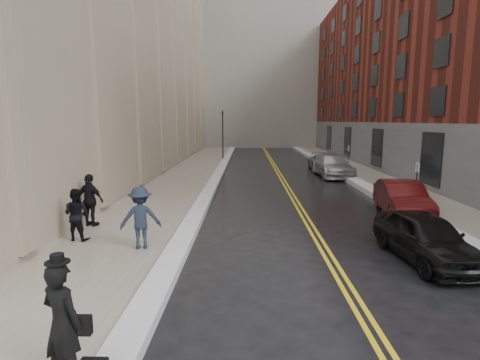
{
  "coord_description": "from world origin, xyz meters",
  "views": [
    {
      "loc": [
        -0.02,
        -9.4,
        4.15
      ],
      "look_at": [
        -0.33,
        6.62,
        1.6
      ],
      "focal_mm": 28.0,
      "sensor_mm": 36.0,
      "label": 1
    }
  ],
  "objects_px": {
    "pedestrian_a": "(76,214)",
    "pedestrian_b": "(141,218)",
    "pedestrian_main": "(62,324)",
    "pedestrian_c": "(90,200)",
    "car_black": "(425,237)",
    "car_silver_near": "(332,165)",
    "car_silver_far": "(325,163)",
    "car_maroon": "(402,199)"
  },
  "relations": [
    {
      "from": "car_black",
      "to": "car_maroon",
      "type": "xyz_separation_m",
      "value": [
        1.51,
        5.42,
        0.04
      ]
    },
    {
      "from": "pedestrian_main",
      "to": "pedestrian_c",
      "type": "distance_m",
      "value": 9.21
    },
    {
      "from": "pedestrian_a",
      "to": "pedestrian_c",
      "type": "height_order",
      "value": "pedestrian_c"
    },
    {
      "from": "pedestrian_c",
      "to": "car_silver_far",
      "type": "bearing_deg",
      "value": -105.84
    },
    {
      "from": "pedestrian_b",
      "to": "car_maroon",
      "type": "bearing_deg",
      "value": -169.31
    },
    {
      "from": "car_silver_near",
      "to": "car_silver_far",
      "type": "xyz_separation_m",
      "value": [
        0.09,
        3.17,
        -0.15
      ]
    },
    {
      "from": "pedestrian_a",
      "to": "pedestrian_b",
      "type": "height_order",
      "value": "pedestrian_b"
    },
    {
      "from": "car_silver_near",
      "to": "pedestrian_a",
      "type": "distance_m",
      "value": 20.03
    },
    {
      "from": "pedestrian_b",
      "to": "pedestrian_main",
      "type": "bearing_deg",
      "value": 80.34
    },
    {
      "from": "pedestrian_b",
      "to": "pedestrian_c",
      "type": "height_order",
      "value": "pedestrian_c"
    },
    {
      "from": "pedestrian_main",
      "to": "pedestrian_a",
      "type": "relative_size",
      "value": 1.1
    },
    {
      "from": "pedestrian_main",
      "to": "pedestrian_c",
      "type": "xyz_separation_m",
      "value": [
        -3.19,
        8.64,
        0.03
      ]
    },
    {
      "from": "car_black",
      "to": "car_silver_far",
      "type": "height_order",
      "value": "car_black"
    },
    {
      "from": "pedestrian_a",
      "to": "pedestrian_b",
      "type": "relative_size",
      "value": 0.9
    },
    {
      "from": "car_maroon",
      "to": "pedestrian_main",
      "type": "distance_m",
      "value": 14.66
    },
    {
      "from": "pedestrian_main",
      "to": "pedestrian_c",
      "type": "height_order",
      "value": "pedestrian_c"
    },
    {
      "from": "car_maroon",
      "to": "car_silver_near",
      "type": "xyz_separation_m",
      "value": [
        -0.42,
        11.8,
        0.06
      ]
    },
    {
      "from": "pedestrian_b",
      "to": "pedestrian_c",
      "type": "distance_m",
      "value": 3.58
    },
    {
      "from": "car_silver_far",
      "to": "pedestrian_main",
      "type": "distance_m",
      "value": 27.64
    },
    {
      "from": "car_silver_near",
      "to": "car_black",
      "type": "bearing_deg",
      "value": -96.36
    },
    {
      "from": "pedestrian_main",
      "to": "pedestrian_b",
      "type": "xyz_separation_m",
      "value": [
        -0.57,
        6.19,
        0.01
      ]
    },
    {
      "from": "car_maroon",
      "to": "car_silver_near",
      "type": "relative_size",
      "value": 0.82
    },
    {
      "from": "car_black",
      "to": "pedestrian_main",
      "type": "bearing_deg",
      "value": -150.32
    },
    {
      "from": "pedestrian_main",
      "to": "pedestrian_c",
      "type": "bearing_deg",
      "value": -47.01
    },
    {
      "from": "car_maroon",
      "to": "pedestrian_a",
      "type": "distance_m",
      "value": 13.22
    },
    {
      "from": "pedestrian_b",
      "to": "pedestrian_c",
      "type": "bearing_deg",
      "value": -58.0
    },
    {
      "from": "car_maroon",
      "to": "pedestrian_c",
      "type": "height_order",
      "value": "pedestrian_c"
    },
    {
      "from": "car_silver_near",
      "to": "pedestrian_c",
      "type": "bearing_deg",
      "value": -133.76
    },
    {
      "from": "pedestrian_main",
      "to": "car_silver_far",
      "type": "bearing_deg",
      "value": -86.87
    },
    {
      "from": "car_black",
      "to": "car_silver_far",
      "type": "distance_m",
      "value": 20.43
    },
    {
      "from": "car_silver_near",
      "to": "pedestrian_c",
      "type": "height_order",
      "value": "pedestrian_c"
    },
    {
      "from": "car_black",
      "to": "car_silver_near",
      "type": "distance_m",
      "value": 17.25
    },
    {
      "from": "pedestrian_a",
      "to": "pedestrian_c",
      "type": "distance_m",
      "value": 1.72
    },
    {
      "from": "car_silver_far",
      "to": "pedestrian_main",
      "type": "bearing_deg",
      "value": -109.64
    },
    {
      "from": "pedestrian_a",
      "to": "car_silver_near",
      "type": "bearing_deg",
      "value": -117.13
    },
    {
      "from": "car_maroon",
      "to": "car_silver_far",
      "type": "relative_size",
      "value": 0.96
    },
    {
      "from": "car_black",
      "to": "car_silver_near",
      "type": "xyz_separation_m",
      "value": [
        1.09,
        17.22,
        0.1
      ]
    },
    {
      "from": "car_maroon",
      "to": "pedestrian_b",
      "type": "distance_m",
      "value": 11.29
    },
    {
      "from": "pedestrian_main",
      "to": "pedestrian_a",
      "type": "height_order",
      "value": "pedestrian_main"
    },
    {
      "from": "car_maroon",
      "to": "pedestrian_b",
      "type": "bearing_deg",
      "value": -147.08
    },
    {
      "from": "car_maroon",
      "to": "pedestrian_b",
      "type": "height_order",
      "value": "pedestrian_b"
    },
    {
      "from": "car_black",
      "to": "pedestrian_c",
      "type": "height_order",
      "value": "pedestrian_c"
    }
  ]
}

